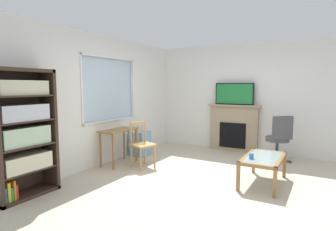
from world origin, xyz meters
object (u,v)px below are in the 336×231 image
(tv, at_px, (234,94))
(office_chair, at_px, (279,136))
(sippy_cup, at_px, (251,156))
(plastic_drawer_unit, at_px, (140,143))
(wooden_chair, at_px, (142,144))
(bookshelf, at_px, (22,132))
(fireplace, at_px, (234,128))
(coffee_table, at_px, (263,161))
(desk_under_window, at_px, (119,136))

(tv, relative_size, office_chair, 0.94)
(sippy_cup, bearing_deg, plastic_drawer_unit, 74.82)
(wooden_chair, height_order, tv, tv)
(bookshelf, relative_size, wooden_chair, 2.06)
(fireplace, relative_size, sippy_cup, 14.13)
(tv, bearing_deg, sippy_cup, -156.73)
(fireplace, distance_m, sippy_cup, 2.46)
(plastic_drawer_unit, bearing_deg, office_chair, -70.88)
(office_chair, height_order, coffee_table, office_chair)
(tv, relative_size, coffee_table, 0.87)
(fireplace, xyz_separation_m, coffee_table, (-2.03, -1.11, -0.19))
(desk_under_window, height_order, coffee_table, desk_under_window)
(bookshelf, xyz_separation_m, desk_under_window, (1.99, -0.11, -0.37))
(desk_under_window, distance_m, office_chair, 3.35)
(bookshelf, distance_m, office_chair, 4.80)
(wooden_chair, height_order, office_chair, office_chair)
(desk_under_window, bearing_deg, plastic_drawer_unit, 3.60)
(desk_under_window, distance_m, tv, 2.98)
(plastic_drawer_unit, bearing_deg, tv, -49.25)
(bookshelf, bearing_deg, plastic_drawer_unit, -1.19)
(desk_under_window, relative_size, sippy_cup, 9.27)
(bookshelf, height_order, sippy_cup, bookshelf)
(bookshelf, height_order, plastic_drawer_unit, bookshelf)
(plastic_drawer_unit, relative_size, tv, 0.60)
(desk_under_window, relative_size, tv, 0.89)
(bookshelf, height_order, office_chair, bookshelf)
(bookshelf, xyz_separation_m, tv, (4.29, -1.81, 0.46))
(desk_under_window, xyz_separation_m, tv, (2.30, -1.70, 0.83))
(plastic_drawer_unit, bearing_deg, fireplace, -48.91)
(plastic_drawer_unit, bearing_deg, wooden_chair, -141.71)
(wooden_chair, xyz_separation_m, fireplace, (2.24, -1.18, 0.12))
(bookshelf, xyz_separation_m, coffee_table, (2.28, -2.91, -0.57))
(wooden_chair, bearing_deg, tv, -28.01)
(tv, height_order, office_chair, tv)
(fireplace, height_order, sippy_cup, fireplace)
(desk_under_window, xyz_separation_m, coffee_table, (0.29, -2.80, -0.20))
(fireplace, relative_size, coffee_table, 1.18)
(wooden_chair, distance_m, tv, 2.69)
(plastic_drawer_unit, relative_size, office_chair, 0.56)
(fireplace, xyz_separation_m, tv, (-0.02, 0.00, 0.84))
(bookshelf, height_order, coffee_table, bookshelf)
(sippy_cup, bearing_deg, bookshelf, 126.43)
(desk_under_window, height_order, wooden_chair, wooden_chair)
(plastic_drawer_unit, height_order, office_chair, office_chair)
(tv, bearing_deg, coffee_table, -151.15)
(wooden_chair, relative_size, coffee_table, 0.83)
(fireplace, bearing_deg, desk_under_window, 143.79)
(sippy_cup, bearing_deg, coffee_table, -31.05)
(desk_under_window, height_order, sippy_cup, desk_under_window)
(plastic_drawer_unit, distance_m, tv, 2.57)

